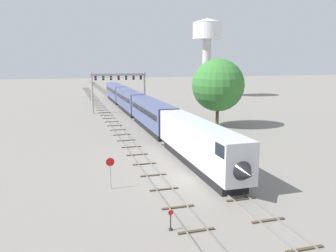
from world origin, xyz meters
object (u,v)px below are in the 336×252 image
signal_gantry (119,83)px  switch_stand (171,223)px  trackside_tree_left (218,85)px  passenger_train (139,106)px  water_tower (207,37)px  stop_sign (110,169)px

signal_gantry → switch_stand: (-4.85, -54.99, -6.03)m
trackside_tree_left → passenger_train: bearing=135.3°
water_tower → signal_gantry: bearing=-140.5°
passenger_train → stop_sign: bearing=-105.5°
signal_gantry → trackside_tree_left: trackside_tree_left is taller
water_tower → trackside_tree_left: water_tower is taller
signal_gantry → stop_sign: signal_gantry is taller
switch_stand → signal_gantry: bearing=85.0°
signal_gantry → switch_stand: signal_gantry is taller
water_tower → switch_stand: 90.35m
passenger_train → switch_stand: size_ratio=57.61×
switch_stand → trackside_tree_left: trackside_tree_left is taller
trackside_tree_left → water_tower: bearing=69.6°
switch_stand → trackside_tree_left: 38.95m
switch_stand → trackside_tree_left: (18.60, 33.56, 6.66)m
water_tower → switch_stand: (-36.16, -80.83, -17.92)m
signal_gantry → trackside_tree_left: bearing=-57.3°
passenger_train → switch_stand: 45.56m
stop_sign → water_tower: bearing=61.5°
switch_stand → stop_sign: bearing=108.1°
passenger_train → signal_gantry: (-2.25, 10.03, 3.95)m
signal_gantry → water_tower: size_ratio=0.51×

